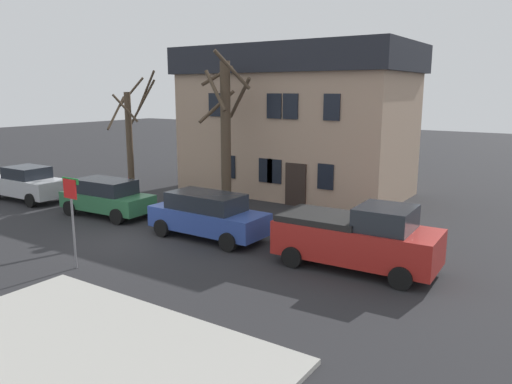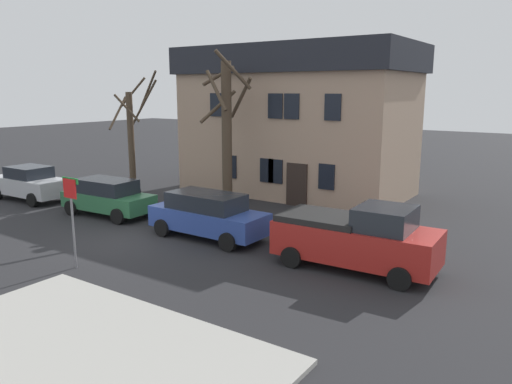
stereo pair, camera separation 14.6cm
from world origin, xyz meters
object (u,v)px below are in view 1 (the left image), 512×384
(pickup_truck_red, at_px, (357,237))
(bicycle_leaning, at_px, (131,190))
(car_silver_sedan, at_px, (28,184))
(street_sign_pole, at_px, (72,206))
(car_green_wagon, at_px, (107,197))
(tree_bare_mid, at_px, (226,128))
(car_blue_wagon, at_px, (208,215))
(building_main, at_px, (295,120))
(tree_bare_near, at_px, (131,134))

(pickup_truck_red, relative_size, bicycle_leaning, 2.98)
(car_silver_sedan, bearing_deg, street_sign_pole, -25.32)
(car_green_wagon, relative_size, pickup_truck_red, 0.86)
(tree_bare_mid, distance_m, pickup_truck_red, 10.23)
(car_blue_wagon, relative_size, pickup_truck_red, 0.92)
(car_silver_sedan, xyz_separation_m, car_green_wagon, (5.91, 0.11, -0.01))
(street_sign_pole, bearing_deg, car_blue_wagon, 74.02)
(building_main, height_order, car_blue_wagon, building_main)
(street_sign_pole, xyz_separation_m, bicycle_leaning, (-6.64, 8.35, -1.67))
(street_sign_pole, height_order, bicycle_leaning, street_sign_pole)
(tree_bare_mid, xyz_separation_m, pickup_truck_red, (8.68, -4.66, -2.78))
(car_blue_wagon, xyz_separation_m, bicycle_leaning, (-8.04, 3.45, -0.54))
(car_green_wagon, xyz_separation_m, pickup_truck_red, (11.95, -0.10, 0.16))
(car_green_wagon, bearing_deg, tree_bare_near, 125.12)
(tree_bare_mid, xyz_separation_m, car_blue_wagon, (2.66, -4.72, -2.89))
(bicycle_leaning, bearing_deg, car_silver_sedan, -138.14)
(car_blue_wagon, xyz_separation_m, street_sign_pole, (-1.40, -4.89, 1.13))
(car_blue_wagon, xyz_separation_m, pickup_truck_red, (6.01, 0.05, 0.11))
(tree_bare_near, relative_size, car_blue_wagon, 1.39)
(car_green_wagon, xyz_separation_m, bicycle_leaning, (-2.11, 3.30, -0.50))
(building_main, xyz_separation_m, tree_bare_mid, (-1.05, -4.91, -0.18))
(building_main, relative_size, street_sign_pole, 4.24)
(building_main, distance_m, pickup_truck_red, 12.60)
(car_silver_sedan, height_order, car_blue_wagon, same)
(building_main, height_order, car_silver_sedan, building_main)
(car_green_wagon, distance_m, pickup_truck_red, 11.95)
(bicycle_leaning, bearing_deg, pickup_truck_red, -13.60)
(tree_bare_near, height_order, car_silver_sedan, tree_bare_near)
(building_main, xyz_separation_m, bicycle_leaning, (-6.42, -6.17, -3.61))
(car_green_wagon, distance_m, car_blue_wagon, 5.94)
(building_main, distance_m, car_green_wagon, 10.87)
(pickup_truck_red, bearing_deg, street_sign_pole, -146.28)
(street_sign_pole, bearing_deg, bicycle_leaning, 128.51)
(car_silver_sedan, distance_m, car_green_wagon, 5.91)
(tree_bare_mid, height_order, bicycle_leaning, tree_bare_mid)
(car_silver_sedan, bearing_deg, car_blue_wagon, -0.22)
(car_silver_sedan, xyz_separation_m, car_blue_wagon, (11.85, -0.05, 0.04))
(building_main, relative_size, pickup_truck_red, 2.40)
(car_green_wagon, relative_size, street_sign_pole, 1.52)
(tree_bare_mid, xyz_separation_m, street_sign_pole, (1.26, -9.61, -1.77))
(car_green_wagon, height_order, street_sign_pole, street_sign_pole)
(building_main, relative_size, car_blue_wagon, 2.62)
(pickup_truck_red, bearing_deg, tree_bare_mid, 151.75)
(tree_bare_mid, relative_size, car_green_wagon, 1.66)
(car_silver_sedan, relative_size, car_blue_wagon, 0.95)
(pickup_truck_red, bearing_deg, car_silver_sedan, -179.98)
(tree_bare_mid, height_order, car_blue_wagon, tree_bare_mid)
(pickup_truck_red, bearing_deg, car_green_wagon, 179.52)
(car_green_wagon, height_order, bicycle_leaning, car_green_wagon)
(tree_bare_near, xyz_separation_m, tree_bare_mid, (6.33, 0.21, 0.58))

